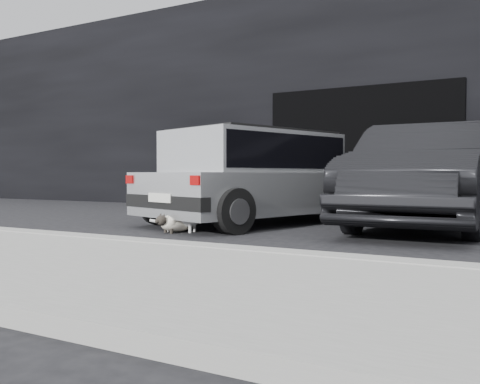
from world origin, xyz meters
The scene contains 9 objects.
ground centered at (0.00, 0.00, 0.00)m, with size 80.00×80.00×0.00m, color black.
building_facade centered at (1.00, 6.00, 2.50)m, with size 34.00×4.00×5.00m, color black.
garage_opening centered at (1.00, 3.99, 1.30)m, with size 4.00×0.10×2.60m, color black.
curb centered at (1.00, -2.60, 0.06)m, with size 18.00×0.25×0.12m, color gray.
sidewalk centered at (1.00, -3.80, 0.06)m, with size 18.00×2.20×0.11m, color gray.
silver_hatchback centered at (0.32, 0.58, 0.78)m, with size 2.91×4.25×1.44m.
second_car centered at (2.72, 1.14, 0.76)m, with size 1.60×4.59×1.51m, color black.
cat_siamese centered at (-0.07, -1.10, 0.12)m, with size 0.42×0.76×0.27m.
cat_white centered at (-0.01, -1.01, 0.18)m, with size 0.80×0.37×0.38m.
Camera 1 is at (3.85, -6.54, 0.77)m, focal length 38.00 mm.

